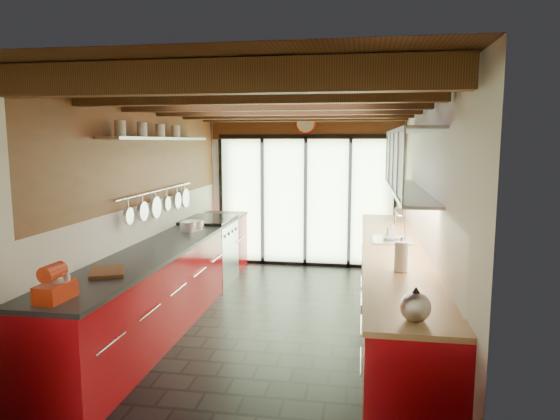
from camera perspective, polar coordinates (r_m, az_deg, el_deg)
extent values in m
plane|color=black|center=(5.90, -0.16, -12.67)|extent=(5.50, 5.50, 0.00)
plane|color=silver|center=(8.28, 2.98, 2.53)|extent=(3.20, 0.00, 3.20)
plane|color=silver|center=(2.95, -9.07, -7.36)|extent=(3.20, 0.00, 3.20)
plane|color=silver|center=(6.04, -15.30, 0.28)|extent=(0.00, 5.50, 5.50)
plane|color=silver|center=(5.54, 16.38, -0.42)|extent=(0.00, 5.50, 5.50)
plane|color=#472814|center=(5.55, -0.17, 13.37)|extent=(5.50, 5.50, 0.00)
cube|color=#593316|center=(3.35, -6.74, 14.87)|extent=(3.14, 0.14, 0.22)
cube|color=#593316|center=(4.21, -3.27, 13.46)|extent=(3.14, 0.14, 0.22)
cube|color=#593316|center=(5.09, -1.02, 12.50)|extent=(3.14, 0.14, 0.22)
cube|color=#593316|center=(5.98, 0.56, 11.81)|extent=(3.14, 0.14, 0.22)
cube|color=#593316|center=(6.87, 1.73, 11.30)|extent=(3.14, 0.14, 0.22)
cube|color=#593316|center=(7.76, 2.62, 10.90)|extent=(3.14, 0.14, 0.22)
cube|color=brown|center=(8.21, 3.00, 9.82)|extent=(3.14, 0.06, 0.50)
plane|color=brown|center=(6.17, -14.49, 6.75)|extent=(0.00, 4.90, 4.90)
plane|color=#C6EAAD|center=(8.29, 2.95, 0.98)|extent=(2.90, 0.00, 2.90)
cube|color=black|center=(8.56, -6.76, 1.15)|extent=(0.05, 0.04, 2.15)
cube|color=black|center=(8.24, 13.01, 0.74)|extent=(0.05, 0.04, 2.15)
cube|color=black|center=(8.25, 2.92, 0.94)|extent=(0.06, 0.05, 2.15)
cube|color=black|center=(8.19, 2.97, 8.43)|extent=(2.90, 0.05, 0.06)
cylinder|color=#B0240E|center=(8.17, 2.97, 9.83)|extent=(0.34, 0.04, 0.34)
cylinder|color=beige|center=(8.15, 2.95, 9.84)|extent=(0.28, 0.02, 0.28)
cube|color=#AB0911|center=(6.09, -12.19, -7.83)|extent=(0.65, 5.00, 0.88)
cube|color=black|center=(5.98, -12.32, -3.58)|extent=(0.68, 5.00, 0.04)
cube|color=silver|center=(7.41, -8.09, -4.90)|extent=(0.66, 0.90, 0.90)
cube|color=black|center=(7.32, -8.16, -1.16)|extent=(0.65, 0.90, 0.06)
cube|color=#AB0911|center=(5.70, 12.76, -8.95)|extent=(0.65, 5.00, 0.88)
cube|color=tan|center=(5.58, 12.90, -4.42)|extent=(0.68, 5.00, 0.04)
cube|color=white|center=(6.07, 9.40, -7.81)|extent=(0.02, 0.60, 0.84)
cube|color=silver|center=(5.97, 12.68, -3.37)|extent=(0.45, 0.52, 0.02)
cylinder|color=silver|center=(5.95, 14.12, -1.75)|extent=(0.02, 0.02, 0.34)
torus|color=silver|center=(5.92, 13.60, -0.11)|extent=(0.14, 0.02, 0.14)
plane|color=silver|center=(5.76, 12.86, 5.50)|extent=(0.00, 3.00, 3.00)
cube|color=#9EA0A5|center=(5.80, 14.44, 2.14)|extent=(0.34, 3.00, 0.03)
cube|color=#9EA0A5|center=(5.77, 14.67, 8.77)|extent=(0.34, 3.00, 0.03)
cylinder|color=silver|center=(6.27, -13.72, 2.17)|extent=(0.02, 2.20, 0.02)
cube|color=silver|center=(6.12, -13.50, 7.95)|extent=(0.28, 2.60, 0.03)
cylinder|color=silver|center=(5.47, -16.94, -0.66)|extent=(0.04, 0.18, 0.18)
cylinder|color=silver|center=(5.78, -15.42, -0.16)|extent=(0.04, 0.22, 0.22)
cylinder|color=silver|center=(6.10, -14.05, 0.29)|extent=(0.04, 0.26, 0.26)
cylinder|color=silver|center=(6.42, -12.82, 0.70)|extent=(0.04, 0.18, 0.18)
cylinder|color=silver|center=(6.74, -11.70, 1.07)|extent=(0.04, 0.22, 0.22)
cylinder|color=silver|center=(7.02, -10.83, 1.36)|extent=(0.04, 0.26, 0.26)
cube|color=red|center=(4.02, -24.27, -8.50)|extent=(0.19, 0.31, 0.13)
cylinder|color=red|center=(3.96, -24.57, -6.46)|extent=(0.13, 0.20, 0.12)
cylinder|color=silver|center=(4.05, -23.88, -7.71)|extent=(0.16, 0.16, 0.13)
cylinder|color=silver|center=(6.48, -10.47, -1.88)|extent=(0.23, 0.23, 0.13)
cylinder|color=silver|center=(6.65, -9.95, -1.71)|extent=(0.32, 0.32, 0.11)
cube|color=brown|center=(4.65, -19.11, -6.67)|extent=(0.41, 0.47, 0.03)
sphere|color=silver|center=(3.38, 15.23, -10.50)|extent=(0.24, 0.24, 0.20)
cone|color=black|center=(3.35, 15.29, -8.75)|extent=(0.09, 0.09, 0.05)
cylinder|color=silver|center=(3.48, 15.05, -9.81)|extent=(0.04, 0.08, 0.04)
cylinder|color=white|center=(4.57, 13.67, -5.23)|extent=(0.14, 0.14, 0.26)
cylinder|color=silver|center=(4.53, 13.73, -3.26)|extent=(0.03, 0.03, 0.05)
imported|color=silver|center=(6.05, 12.60, -2.29)|extent=(0.11, 0.11, 0.20)
imported|color=silver|center=(5.98, 12.63, -3.15)|extent=(0.23, 0.23, 0.05)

